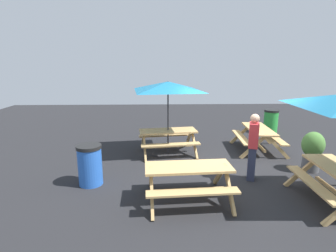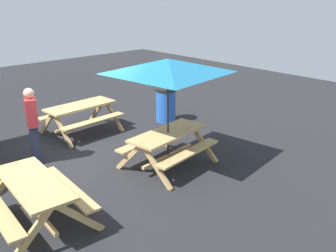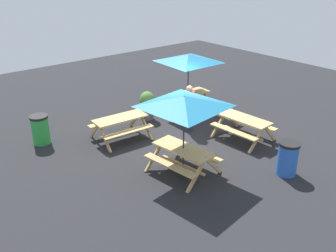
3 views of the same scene
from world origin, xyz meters
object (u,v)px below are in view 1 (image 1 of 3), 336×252
picnic_table_0 (168,92)px  trash_bin_blue (90,165)px  trash_bin_green (271,121)px  picnic_table_1 (188,175)px  picnic_table_3 (258,134)px  potted_plant_0 (312,150)px  person_standing (253,145)px

picnic_table_0 → trash_bin_blue: 3.28m
trash_bin_green → picnic_table_1: bearing=-126.7°
picnic_table_3 → trash_bin_blue: size_ratio=1.93×
trash_bin_blue → picnic_table_1: bearing=-19.9°
picnic_table_0 → potted_plant_0: bearing=-29.8°
picnic_table_1 → person_standing: person_standing is taller
trash_bin_green → potted_plant_0: potted_plant_0 is taller
trash_bin_blue → person_standing: (3.94, 0.14, 0.39)m
picnic_table_0 → person_standing: size_ratio=1.68×
picnic_table_1 → picnic_table_3: 4.13m
picnic_table_1 → trash_bin_blue: trash_bin_blue is taller
picnic_table_0 → trash_bin_blue: picnic_table_0 is taller
person_standing → picnic_table_0: bearing=-116.7°
picnic_table_1 → person_standing: size_ratio=1.13×
potted_plant_0 → trash_bin_blue: bearing=-173.9°
picnic_table_0 → picnic_table_3: 3.32m
person_standing → picnic_table_1: bearing=-41.4°
trash_bin_blue → trash_bin_green: bearing=36.0°
picnic_table_1 → potted_plant_0: size_ratio=1.73×
picnic_table_1 → picnic_table_3: size_ratio=0.99×
trash_bin_green → person_standing: size_ratio=0.59×
picnic_table_3 → person_standing: 2.44m
picnic_table_3 → person_standing: person_standing is taller
picnic_table_1 → potted_plant_0: bearing=18.9°
person_standing → trash_bin_blue: bearing=-69.0°
potted_plant_0 → picnic_table_1: bearing=-157.6°
picnic_table_3 → person_standing: bearing=159.8°
trash_bin_blue → person_standing: 3.96m
potted_plant_0 → picnic_table_0: bearing=157.6°
trash_bin_blue → person_standing: bearing=2.1°
picnic_table_0 → trash_bin_green: picnic_table_0 is taller
picnic_table_1 → picnic_table_3: (2.66, 3.16, 0.00)m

